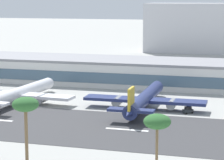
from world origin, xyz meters
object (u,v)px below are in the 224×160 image
at_px(terminal_building, 120,71).
at_px(service_baggage_tug_1, 188,110).
at_px(airliner_gold_tail_gate_2, 144,100).
at_px(palm_tree_0, 157,123).
at_px(distant_hotel_block, 215,28).
at_px(airliner_red_tail_gate_1, 18,94).
at_px(palm_tree_3, 25,106).

xyz_separation_m(terminal_building, service_baggage_tug_1, (34.78, -47.83, -4.20)).
relative_size(airliner_gold_tail_gate_2, service_baggage_tug_1, 14.51).
bearing_deg(terminal_building, palm_tree_0, -71.22).
relative_size(distant_hotel_block, service_baggage_tug_1, 26.10).
xyz_separation_m(terminal_building, palm_tree_0, (35.74, -105.12, 5.88)).
xyz_separation_m(airliner_red_tail_gate_1, airliner_gold_tail_gate_2, (43.73, 2.09, 0.11)).
relative_size(service_baggage_tug_1, palm_tree_3, 0.22).
height_order(distant_hotel_block, service_baggage_tug_1, distant_hotel_block).
relative_size(service_baggage_tug_1, palm_tree_0, 0.27).
bearing_deg(palm_tree_0, airliner_gold_tail_gate_2, 104.67).
relative_size(terminal_building, palm_tree_3, 14.28).
distance_m(terminal_building, service_baggage_tug_1, 59.29).
bearing_deg(palm_tree_3, terminal_building, 94.52).
height_order(terminal_building, airliner_red_tail_gate_1, terminal_building).
xyz_separation_m(airliner_gold_tail_gate_2, palm_tree_0, (15.34, -58.59, 7.78)).
bearing_deg(terminal_building, palm_tree_3, -85.48).
bearing_deg(palm_tree_0, service_baggage_tug_1, 90.95).
distance_m(terminal_building, palm_tree_0, 111.18).
bearing_deg(service_baggage_tug_1, airliner_gold_tail_gate_2, -46.47).
bearing_deg(palm_tree_3, palm_tree_0, 6.79).
height_order(terminal_building, service_baggage_tug_1, terminal_building).
relative_size(distant_hotel_block, palm_tree_0, 7.03).
height_order(airliner_gold_tail_gate_2, service_baggage_tug_1, airliner_gold_tail_gate_2).
bearing_deg(palm_tree_3, airliner_red_tail_gate_1, 118.10).
bearing_deg(airliner_gold_tail_gate_2, terminal_building, 23.11).
distance_m(terminal_building, palm_tree_3, 109.00).
relative_size(airliner_red_tail_gate_1, palm_tree_0, 3.78).
relative_size(airliner_gold_tail_gate_2, palm_tree_0, 3.90).
xyz_separation_m(airliner_red_tail_gate_1, palm_tree_0, (59.07, -56.50, 7.89)).
xyz_separation_m(terminal_building, palm_tree_3, (8.57, -108.35, 8.22)).
bearing_deg(palm_tree_0, distant_hotel_block, 91.70).
bearing_deg(airliner_red_tail_gate_1, palm_tree_3, -148.25).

